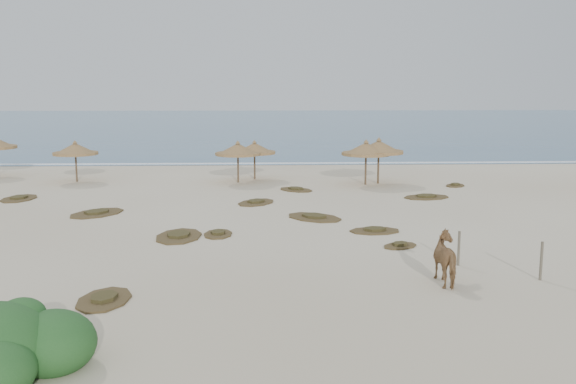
# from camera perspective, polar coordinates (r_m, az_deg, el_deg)

# --- Properties ---
(ground) EXTENTS (160.00, 160.00, 0.00)m
(ground) POSITION_cam_1_polar(r_m,az_deg,el_deg) (21.63, -4.20, -5.83)
(ground) COLOR beige
(ground) RESTS_ON ground
(ocean) EXTENTS (200.00, 100.00, 0.01)m
(ocean) POSITION_cam_1_polar(r_m,az_deg,el_deg) (96.03, -2.67, 6.08)
(ocean) COLOR #2D5F87
(ocean) RESTS_ON ground
(foam_line) EXTENTS (70.00, 0.60, 0.01)m
(foam_line) POSITION_cam_1_polar(r_m,az_deg,el_deg) (47.21, -3.12, 2.54)
(foam_line) COLOR white
(foam_line) RESTS_ON ground
(palapa_1) EXTENTS (3.38, 3.38, 2.48)m
(palapa_1) POSITION_cam_1_polar(r_m,az_deg,el_deg) (40.15, -18.39, 3.60)
(palapa_1) COLOR brown
(palapa_1) RESTS_ON ground
(palapa_2) EXTENTS (3.30, 3.30, 2.50)m
(palapa_2) POSITION_cam_1_polar(r_m,az_deg,el_deg) (37.83, -4.48, 3.75)
(palapa_2) COLOR brown
(palapa_2) RESTS_ON ground
(palapa_3) EXTENTS (3.34, 3.34, 2.41)m
(palapa_3) POSITION_cam_1_polar(r_m,az_deg,el_deg) (39.10, -2.99, 3.85)
(palapa_3) COLOR brown
(palapa_3) RESTS_ON ground
(palapa_4) EXTENTS (3.55, 3.55, 2.71)m
(palapa_4) POSITION_cam_1_polar(r_m,az_deg,el_deg) (37.71, 8.07, 3.92)
(palapa_4) COLOR brown
(palapa_4) RESTS_ON ground
(palapa_5) EXTENTS (3.13, 3.13, 2.63)m
(palapa_5) POSITION_cam_1_polar(r_m,az_deg,el_deg) (37.19, 6.95, 3.77)
(palapa_5) COLOR brown
(palapa_5) RESTS_ON ground
(horse) EXTENTS (0.92, 1.80, 1.47)m
(horse) POSITION_cam_1_polar(r_m,az_deg,el_deg) (19.21, 14.14, -5.80)
(horse) COLOR #9B7146
(horse) RESTS_ON ground
(fence_post_near) EXTENTS (0.11, 0.11, 1.12)m
(fence_post_near) POSITION_cam_1_polar(r_m,az_deg,el_deg) (21.24, 14.94, -4.86)
(fence_post_near) COLOR #625949
(fence_post_near) RESTS_ON ground
(fence_post_far) EXTENTS (0.09, 0.09, 1.17)m
(fence_post_far) POSITION_cam_1_polar(r_m,az_deg,el_deg) (20.42, 21.59, -5.72)
(fence_post_far) COLOR #625949
(fence_post_far) RESTS_ON ground
(scrub_1) EXTENTS (3.03, 3.27, 0.16)m
(scrub_1) POSITION_cam_1_polar(r_m,az_deg,el_deg) (29.97, -16.63, -1.79)
(scrub_1) COLOR brown
(scrub_1) RESTS_ON ground
(scrub_2) EXTENTS (1.19, 1.74, 0.16)m
(scrub_2) POSITION_cam_1_polar(r_m,az_deg,el_deg) (24.88, -6.24, -3.70)
(scrub_2) COLOR brown
(scrub_2) RESTS_ON ground
(scrub_3) EXTENTS (3.12, 3.06, 0.16)m
(scrub_3) POSITION_cam_1_polar(r_m,az_deg,el_deg) (27.84, 2.35, -2.24)
(scrub_3) COLOR brown
(scrub_3) RESTS_ON ground
(scrub_4) EXTENTS (2.15, 1.51, 0.16)m
(scrub_4) POSITION_cam_1_polar(r_m,az_deg,el_deg) (25.51, 7.72, -3.40)
(scrub_4) COLOR brown
(scrub_4) RESTS_ON ground
(scrub_5) EXTENTS (2.76, 2.15, 0.16)m
(scrub_5) POSITION_cam_1_polar(r_m,az_deg,el_deg) (33.59, 12.20, -0.42)
(scrub_5) COLOR brown
(scrub_5) RESTS_ON ground
(scrub_6) EXTENTS (1.87, 2.62, 0.16)m
(scrub_6) POSITION_cam_1_polar(r_m,az_deg,el_deg) (35.16, -22.80, -0.51)
(scrub_6) COLOR brown
(scrub_6) RESTS_ON ground
(scrub_7) EXTENTS (2.42, 2.42, 0.16)m
(scrub_7) POSITION_cam_1_polar(r_m,az_deg,el_deg) (35.15, 0.71, 0.23)
(scrub_7) COLOR brown
(scrub_7) RESTS_ON ground
(scrub_9) EXTENTS (1.94, 2.78, 0.16)m
(scrub_9) POSITION_cam_1_polar(r_m,az_deg,el_deg) (24.74, -9.69, -3.86)
(scrub_9) COLOR brown
(scrub_9) RESTS_ON ground
(scrub_10) EXTENTS (1.64, 1.80, 0.16)m
(scrub_10) POSITION_cam_1_polar(r_m,az_deg,el_deg) (37.85, 14.64, 0.59)
(scrub_10) COLOR brown
(scrub_10) RESTS_ON ground
(scrub_11) EXTENTS (1.58, 2.25, 0.16)m
(scrub_11) POSITION_cam_1_polar(r_m,az_deg,el_deg) (18.07, -16.04, -9.13)
(scrub_11) COLOR brown
(scrub_11) RESTS_ON ground
(scrub_12) EXTENTS (1.64, 1.48, 0.16)m
(scrub_12) POSITION_cam_1_polar(r_m,az_deg,el_deg) (23.31, 9.92, -4.70)
(scrub_12) COLOR brown
(scrub_12) RESTS_ON ground
(scrub_13) EXTENTS (2.49, 2.71, 0.16)m
(scrub_13) POSITION_cam_1_polar(r_m,az_deg,el_deg) (31.35, -2.85, -0.91)
(scrub_13) COLOR brown
(scrub_13) RESTS_ON ground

